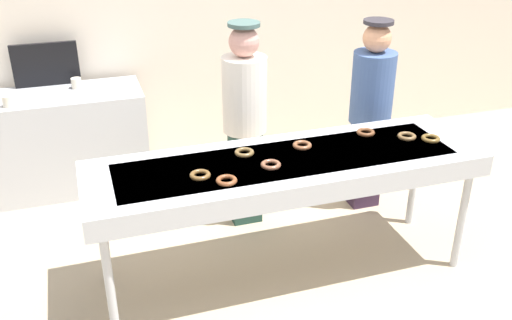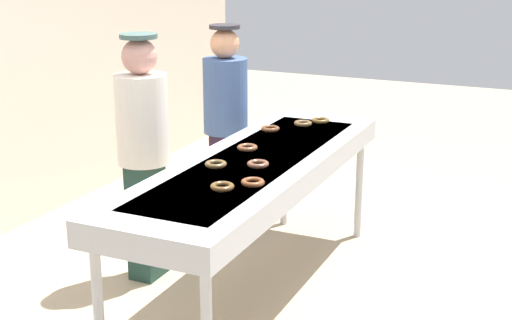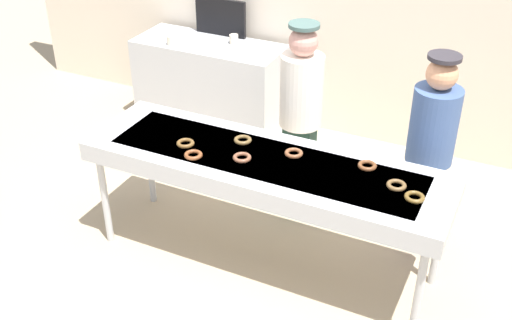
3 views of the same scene
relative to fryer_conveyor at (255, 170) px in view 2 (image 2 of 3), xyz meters
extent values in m
plane|color=tan|center=(0.00, 0.00, -0.85)|extent=(16.00, 16.00, 0.00)
cube|color=#B7BABF|center=(0.00, 0.00, 0.00)|extent=(2.67, 0.79, 0.15)
cube|color=slate|center=(0.00, 0.00, 0.04)|extent=(2.27, 0.55, 0.08)
cylinder|color=#B7BABF|center=(1.23, -0.31, -0.46)|extent=(0.06, 0.06, 0.78)
cylinder|color=#B7BABF|center=(-1.23, 0.31, -0.46)|extent=(0.06, 0.06, 0.78)
cylinder|color=#B7BABF|center=(1.23, 0.31, -0.46)|extent=(0.06, 0.06, 0.78)
torus|color=brown|center=(0.93, 0.04, 0.09)|extent=(0.18, 0.18, 0.03)
torus|color=brown|center=(-0.14, -0.08, 0.09)|extent=(0.18, 0.18, 0.03)
torus|color=brown|center=(-0.25, 0.15, 0.09)|extent=(0.17, 0.17, 0.03)
torus|color=brown|center=(-0.61, -0.08, 0.09)|extent=(0.17, 0.17, 0.03)
torus|color=brown|center=(1.07, -0.04, 0.09)|extent=(0.18, 0.18, 0.03)
torus|color=brown|center=(0.69, 0.20, 0.09)|extent=(0.19, 0.19, 0.03)
torus|color=brown|center=(-0.47, -0.20, 0.09)|extent=(0.15, 0.15, 0.03)
torus|color=brown|center=(0.16, 0.13, 0.09)|extent=(0.18, 0.18, 0.03)
cube|color=#332036|center=(1.01, 0.72, -0.46)|extent=(0.24, 0.18, 0.79)
cylinder|color=#3F598C|center=(1.01, 0.72, 0.23)|extent=(0.35, 0.35, 0.58)
sphere|color=tan|center=(1.01, 0.72, 0.63)|extent=(0.22, 0.22, 0.22)
cylinder|color=#2D2930|center=(1.01, 0.72, 0.76)|extent=(0.24, 0.24, 0.03)
cube|color=#1E3D33|center=(-0.05, 0.79, -0.44)|extent=(0.24, 0.18, 0.82)
cylinder|color=silver|center=(-0.05, 0.79, 0.26)|extent=(0.34, 0.34, 0.59)
sphere|color=tan|center=(-0.05, 0.79, 0.67)|extent=(0.23, 0.23, 0.23)
cylinder|color=#3F5754|center=(-0.05, 0.79, 0.80)|extent=(0.24, 0.24, 0.03)
camera|label=1|loc=(-1.25, -3.19, 1.76)|focal=40.42mm
camera|label=2|loc=(-3.91, -1.80, 1.35)|focal=50.88mm
camera|label=3|loc=(1.61, -3.48, 2.39)|focal=44.51mm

